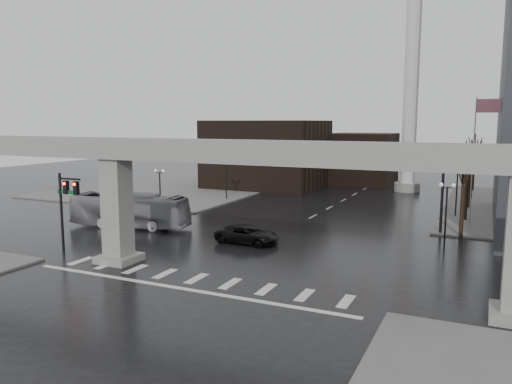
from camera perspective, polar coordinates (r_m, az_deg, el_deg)
ground at (r=32.91m, az=-5.88°, el=-9.33°), size 160.00×160.00×0.00m
sidewalk_nw at (r=76.38m, az=-8.82°, el=0.61°), size 28.00×36.00×0.15m
elevated_guideway at (r=30.92m, az=-4.04°, el=2.61°), size 48.00×2.60×8.70m
building_far_left at (r=75.40m, az=1.30°, el=4.37°), size 16.00×14.00×10.00m
building_far_mid at (r=81.20m, az=11.97°, el=3.75°), size 10.00×10.00×8.00m
smokestack at (r=73.72m, az=17.27°, el=10.42°), size 3.60×3.60×30.00m
signal_mast_arm at (r=46.45m, az=15.96°, el=2.82°), size 12.12×0.43×8.00m
signal_left_pole at (r=39.92m, az=-20.87°, el=-0.74°), size 2.30×0.30×6.00m
flagpole_assembly at (r=48.98m, az=23.96°, el=4.69°), size 2.06×0.12×12.00m
lamp_right_0 at (r=41.49m, az=20.93°, el=-1.27°), size 1.22×0.32×5.11m
lamp_right_1 at (r=55.35m, az=22.00°, el=0.88°), size 1.22×0.32×5.11m
lamp_right_2 at (r=69.26m, az=22.63°, el=2.16°), size 1.22×0.32×5.11m
lamp_left_0 at (r=50.95m, az=-10.93°, el=0.75°), size 1.22×0.32×5.11m
lamp_left_1 at (r=62.76m, az=-3.43°, el=2.22°), size 1.22×0.32×5.11m
lamp_left_2 at (r=75.31m, az=1.64°, el=3.20°), size 1.22×0.32×5.11m
tree_right_0 at (r=45.51m, az=22.56°, el=-1.45°), size 1.09×1.58×7.50m
tree_right_1 at (r=53.42m, az=22.95°, el=-0.09°), size 1.09×1.61×7.67m
tree_right_2 at (r=61.35m, az=23.24°, el=0.93°), size 1.10×1.63×7.85m
tree_right_3 at (r=69.29m, az=23.46°, el=1.71°), size 1.11×1.66×8.02m
tree_right_4 at (r=77.25m, az=23.64°, el=2.33°), size 1.12×1.69×8.19m
pickup_truck at (r=40.56m, az=-1.00°, el=-4.89°), size 5.26×2.43×1.46m
city_bus at (r=48.00m, az=-14.25°, el=-2.07°), size 11.69×4.28×3.18m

